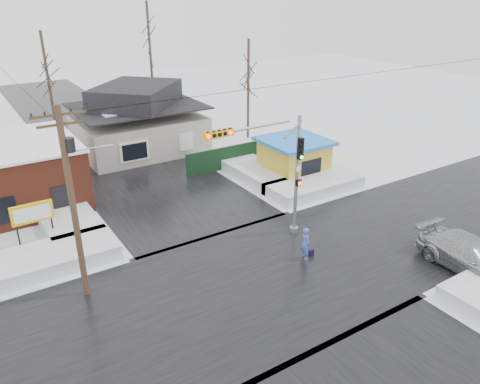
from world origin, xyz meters
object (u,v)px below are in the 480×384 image
traffic_signal (275,165)px  pedestrian (306,243)px  marquee_sign (32,214)px  car (473,257)px  utility_pole (73,194)px  kiosk (294,157)px

traffic_signal → pedestrian: (0.22, -2.57, -3.64)m
marquee_sign → pedestrian: (11.66, -9.09, -1.02)m
traffic_signal → car: 10.99m
marquee_sign → pedestrian: 14.82m
pedestrian → car: pedestrian is taller
utility_pole → car: (16.88, -8.58, -4.27)m
utility_pole → kiosk: 18.95m
traffic_signal → marquee_sign: 13.42m
kiosk → pedestrian: kiosk is taller
utility_pole → kiosk: bearing=20.4°
traffic_signal → marquee_sign: bearing=150.3°
pedestrian → utility_pole: bearing=84.8°
utility_pole → car: bearing=-26.9°
utility_pole → pedestrian: 11.81m
marquee_sign → kiosk: kiosk is taller
car → pedestrian: bearing=140.5°
traffic_signal → kiosk: (7.07, 7.03, -3.08)m
traffic_signal → marquee_sign: size_ratio=2.75×
traffic_signal → kiosk: 10.43m
pedestrian → kiosk: bearing=-24.4°
marquee_sign → traffic_signal: bearing=-29.7°
utility_pole → kiosk: size_ratio=1.96×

